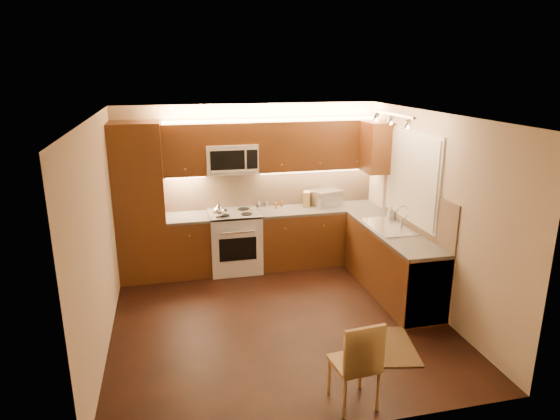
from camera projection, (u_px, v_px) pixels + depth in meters
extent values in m
cube|color=black|center=(278.00, 319.00, 6.06)|extent=(4.00, 4.00, 0.01)
cube|color=beige|center=(278.00, 116.00, 5.35)|extent=(4.00, 4.00, 0.01)
cube|color=#C2AC8E|center=(250.00, 185.00, 7.57)|extent=(4.00, 0.01, 2.50)
cube|color=#C2AC8E|center=(334.00, 300.00, 3.83)|extent=(4.00, 0.01, 2.50)
cube|color=#C2AC8E|center=(99.00, 236.00, 5.27)|extent=(0.01, 4.00, 2.50)
cube|color=#C2AC8E|center=(432.00, 213.00, 6.14)|extent=(0.01, 4.00, 2.50)
cube|color=#4C2C10|center=(140.00, 203.00, 6.96)|extent=(0.70, 0.60, 2.30)
cube|color=#4C2C10|center=(189.00, 246.00, 7.31)|extent=(0.62, 0.60, 0.86)
cube|color=#3D3A37|center=(188.00, 218.00, 7.18)|extent=(0.62, 0.60, 0.04)
cube|color=#4C2C10|center=(318.00, 236.00, 7.75)|extent=(1.92, 0.60, 0.86)
cube|color=#3D3A37|center=(319.00, 209.00, 7.62)|extent=(1.92, 0.60, 0.04)
cube|color=#4C2C10|center=(392.00, 263.00, 6.68)|extent=(0.60, 2.00, 0.86)
cube|color=#3D3A37|center=(394.00, 232.00, 6.55)|extent=(0.60, 2.00, 0.04)
cube|color=silver|center=(417.00, 284.00, 6.02)|extent=(0.58, 0.60, 0.84)
cube|color=tan|center=(272.00, 187.00, 7.65)|extent=(3.30, 0.02, 0.60)
cube|color=tan|center=(416.00, 208.00, 6.52)|extent=(0.02, 2.00, 0.60)
cube|color=#4C2C10|center=(184.00, 150.00, 7.02)|extent=(0.62, 0.35, 0.75)
cube|color=#4C2C10|center=(318.00, 145.00, 7.46)|extent=(1.92, 0.35, 0.75)
cube|color=#4C2C10|center=(230.00, 133.00, 7.11)|extent=(0.76, 0.35, 0.31)
cube|color=#4C2C10|center=(376.00, 147.00, 7.23)|extent=(0.35, 0.50, 0.75)
cube|color=silver|center=(412.00, 177.00, 6.55)|extent=(0.03, 1.44, 1.24)
cube|color=silver|center=(411.00, 177.00, 6.55)|extent=(0.02, 1.36, 1.16)
cube|color=silver|center=(391.00, 114.00, 6.07)|extent=(0.04, 1.20, 0.03)
cube|color=silver|center=(326.00, 198.00, 7.68)|extent=(0.51, 0.44, 0.26)
cube|color=olive|center=(307.00, 199.00, 7.67)|extent=(0.16, 0.20, 0.24)
cylinder|color=silver|center=(259.00, 204.00, 7.63)|extent=(0.06, 0.06, 0.10)
cylinder|color=brown|center=(282.00, 204.00, 7.68)|extent=(0.05, 0.05, 0.09)
cylinder|color=silver|center=(267.00, 204.00, 7.66)|extent=(0.05, 0.05, 0.10)
cylinder|color=#A06A30|center=(276.00, 205.00, 7.56)|extent=(0.04, 0.04, 0.10)
imported|color=#B3B4B8|center=(391.00, 212.00, 7.10)|extent=(0.08, 0.08, 0.17)
cube|color=black|center=(389.00, 346.00, 5.45)|extent=(0.69, 0.90, 0.01)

